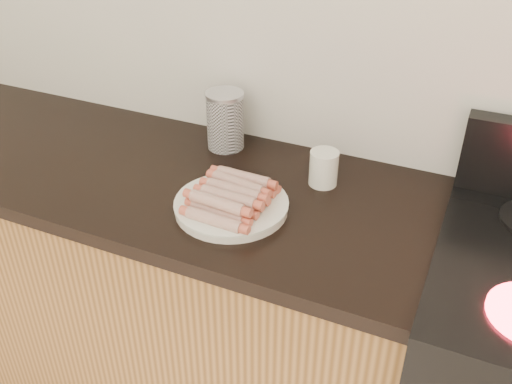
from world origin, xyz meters
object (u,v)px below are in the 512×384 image
at_px(side_plate, 220,200).
at_px(main_plate, 231,207).
at_px(mug, 324,168).
at_px(canister, 225,120).

bearing_deg(side_plate, main_plate, -21.04).
bearing_deg(side_plate, mug, 43.31).
relative_size(side_plate, mug, 2.34).
xyz_separation_m(main_plate, side_plate, (-0.04, 0.02, -0.00)).
xyz_separation_m(canister, mug, (0.33, -0.08, -0.04)).
distance_m(main_plate, mug, 0.27).
distance_m(main_plate, canister, 0.34).
height_order(main_plate, side_plate, main_plate).
bearing_deg(side_plate, canister, 113.77).
relative_size(main_plate, side_plate, 1.26).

